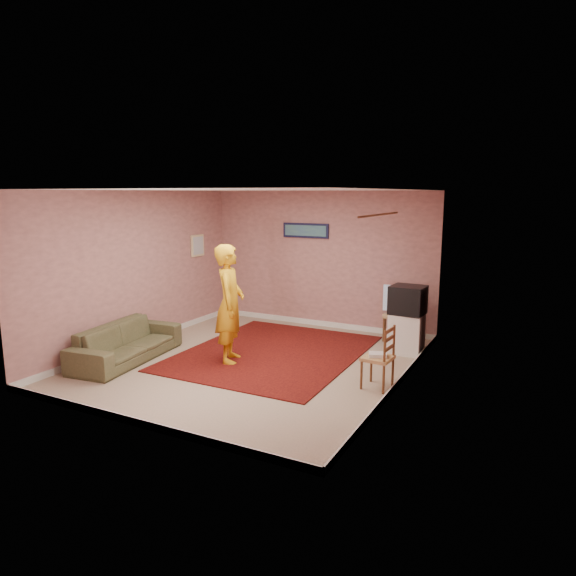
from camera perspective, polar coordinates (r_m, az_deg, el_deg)
The scene contains 26 objects.
ground at distance 7.97m, azimuth -3.83°, elevation -8.22°, with size 5.00×5.00×0.00m, color tan.
wall_back at distance 9.85m, azimuth 3.61°, elevation 3.16°, with size 4.50×0.02×2.60m, color tan.
wall_front at distance 5.71m, azimuth -17.06°, elevation -2.67°, with size 4.50×0.02×2.60m, color tan.
wall_left at distance 9.02m, azimuth -16.28°, elevation 2.07°, with size 0.02×5.00×2.60m, color tan.
wall_right at distance 6.78m, azimuth 12.55°, elevation -0.42°, with size 0.02×5.00×2.60m, color tan.
ceiling at distance 7.55m, azimuth -4.07°, elevation 10.81°, with size 4.50×5.00×0.02m, color white.
baseboard_back at distance 10.08m, azimuth 3.51°, elevation -3.91°, with size 4.50×0.02×0.10m, color silver.
baseboard_front at distance 6.11m, azimuth -16.35°, elevation -14.15°, with size 4.50×0.02×0.10m, color silver.
baseboard_left at distance 9.27m, azimuth -15.84°, elevation -5.60°, with size 0.02×5.00×0.10m, color silver.
baseboard_right at distance 7.12m, azimuth 12.06°, elevation -10.33°, with size 0.02×5.00×0.10m, color silver.
window at distance 5.90m, azimuth 10.30°, elevation -0.46°, with size 0.01×1.10×1.50m, color black.
curtain_sheer at distance 5.81m, azimuth 9.67°, elevation -2.63°, with size 0.01×0.75×2.10m, color white.
curtain_floral at distance 6.47m, azimuth 11.43°, elevation -1.35°, with size 0.01×0.35×2.10m, color beige.
curtain_rod at distance 5.82m, azimuth 10.16°, elevation 8.03°, with size 0.02×0.02×1.40m, color #5D2D1C.
picture_back at distance 9.89m, azimuth 1.97°, elevation 6.40°, with size 0.95×0.04×0.28m.
picture_left at distance 10.17m, azimuth -10.01°, elevation 4.67°, with size 0.04×0.38×0.42m.
area_rug at distance 8.39m, azimuth -1.70°, elevation -7.18°, with size 2.66×3.33×0.02m, color black.
tv_cabinet at distance 8.54m, azimuth 13.03°, elevation -4.93°, with size 0.51×0.46×0.65m, color silver.
crt_tv at distance 8.41m, azimuth 13.14°, elevation -1.29°, with size 0.56×0.50×0.46m.
chair_a at distance 9.18m, azimuth 11.85°, elevation -2.26°, with size 0.49×0.48×0.50m.
dvd_player at distance 9.20m, azimuth 11.83°, elevation -2.64°, with size 0.34×0.24×0.06m, color #B9B9BE.
blue_throw at distance 9.15m, azimuth 11.89°, elevation -1.16°, with size 0.44×0.06×0.46m, color #9AD0FC.
chair_b at distance 6.90m, azimuth 9.96°, elevation -6.83°, with size 0.39×0.41×0.46m.
game_console at distance 6.92m, azimuth 9.95°, elevation -7.31°, with size 0.23×0.17×0.05m, color white.
sofa at distance 8.35m, azimuth -17.49°, elevation -5.78°, with size 1.94×0.76×0.57m, color brown.
person at distance 7.82m, azimuth -6.48°, elevation -1.76°, with size 0.66×0.43×1.81m, color orange.
Camera 1 is at (3.92, -6.45, 2.55)m, focal length 32.00 mm.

